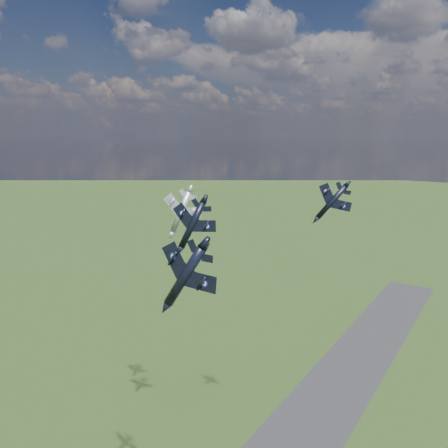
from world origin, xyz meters
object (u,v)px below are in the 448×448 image
Objects in this scene: jet_high_navy at (331,202)px; jet_left_silver at (181,212)px; jet_right_navy at (185,276)px; jet_lead_navy at (192,225)px.

jet_high_navy is 36.22m from jet_left_silver.
jet_right_navy is 1.00× the size of jet_left_silver.
jet_lead_navy is 1.03× the size of jet_right_navy.
jet_right_navy is 45.07m from jet_left_silver.
jet_lead_navy is at bearing -57.89° from jet_left_silver.
jet_left_silver is at bearing -178.53° from jet_high_navy.
jet_lead_navy is 11.10m from jet_left_silver.
jet_lead_navy is 30.99m from jet_high_navy.
jet_high_navy is 0.81× the size of jet_left_silver.
jet_left_silver reaches higher than jet_right_navy.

